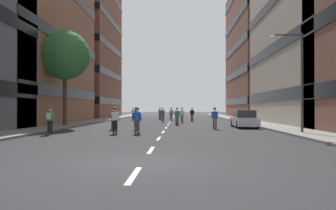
{
  "coord_description": "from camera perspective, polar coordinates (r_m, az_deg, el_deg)",
  "views": [
    {
      "loc": [
        1.17,
        -10.34,
        1.73
      ],
      "look_at": [
        0.0,
        22.58,
        2.01
      ],
      "focal_mm": 34.97,
      "sensor_mm": 36.0,
      "label": 1
    }
  ],
  "objects": [
    {
      "name": "skater_8",
      "position": [
        32.74,
        1.59,
        -1.8
      ],
      "size": [
        0.56,
        0.92,
        1.78
      ],
      "color": "brown",
      "rests_on": "ground_plane"
    },
    {
      "name": "skater_11",
      "position": [
        21.71,
        -5.37,
        -2.46
      ],
      "size": [
        0.56,
        0.92,
        1.78
      ],
      "color": "brown",
      "rests_on": "ground_plane"
    },
    {
      "name": "sidewalk_left",
      "position": [
        46.32,
        -11.29,
        -2.54
      ],
      "size": [
        2.94,
        84.82,
        0.14
      ],
      "primitive_type": "cube",
      "color": "gray",
      "rests_on": "ground_plane"
    },
    {
      "name": "skater_2",
      "position": [
        50.77,
        -5.72,
        -1.34
      ],
      "size": [
        0.56,
        0.92,
        1.78
      ],
      "color": "brown",
      "rests_on": "ground_plane"
    },
    {
      "name": "skater_4",
      "position": [
        22.33,
        -19.9,
        -2.3
      ],
      "size": [
        0.53,
        0.9,
        1.78
      ],
      "color": "brown",
      "rests_on": "ground_plane"
    },
    {
      "name": "skater_9",
      "position": [
        41.55,
        4.23,
        -1.52
      ],
      "size": [
        0.57,
        0.92,
        1.78
      ],
      "color": "brown",
      "rests_on": "ground_plane"
    },
    {
      "name": "street_tree_near",
      "position": [
        32.2,
        -17.53,
        8.25
      ],
      "size": [
        4.6,
        4.6,
        8.8
      ],
      "color": "#4C3823",
      "rests_on": "sidewalk_left"
    },
    {
      "name": "ground_plane",
      "position": [
        41.24,
        0.41,
        -2.9
      ],
      "size": [
        185.07,
        185.07,
        0.0
      ],
      "primitive_type": "plane",
      "color": "#28282B"
    },
    {
      "name": "skater_7",
      "position": [
        40.5,
        -0.93,
        -1.55
      ],
      "size": [
        0.54,
        0.91,
        1.78
      ],
      "color": "brown",
      "rests_on": "ground_plane"
    },
    {
      "name": "streetlamp_right",
      "position": [
        23.17,
        21.46,
        5.51
      ],
      "size": [
        2.13,
        0.3,
        6.5
      ],
      "color": "#3F3F44",
      "rests_on": "sidewalk_right"
    },
    {
      "name": "skater_12",
      "position": [
        26.07,
        -9.52,
        -2.06
      ],
      "size": [
        0.55,
        0.91,
        1.78
      ],
      "color": "brown",
      "rests_on": "ground_plane"
    },
    {
      "name": "skater_6",
      "position": [
        38.05,
        2.45,
        -1.62
      ],
      "size": [
        0.53,
        0.9,
        1.78
      ],
      "color": "brown",
      "rests_on": "ground_plane"
    },
    {
      "name": "sidewalk_right",
      "position": [
        45.84,
        12.52,
        -2.56
      ],
      "size": [
        2.94,
        84.82,
        0.14
      ],
      "primitive_type": "cube",
      "color": "gray",
      "rests_on": "ground_plane"
    },
    {
      "name": "building_right_far",
      "position": [
        62.15,
        19.34,
        9.04
      ],
      "size": [
        17.04,
        22.55,
        23.8
      ],
      "color": "brown",
      "rests_on": "ground_plane"
    },
    {
      "name": "skater_10",
      "position": [
        48.72,
        -1.42,
        -1.37
      ],
      "size": [
        0.57,
        0.92,
        1.78
      ],
      "color": "brown",
      "rests_on": "ground_plane"
    },
    {
      "name": "parked_car_near",
      "position": [
        29.39,
        13.15,
        -2.49
      ],
      "size": [
        1.82,
        4.4,
        1.52
      ],
      "color": "silver",
      "rests_on": "ground_plane"
    },
    {
      "name": "skater_0",
      "position": [
        44.6,
        0.58,
        -1.41
      ],
      "size": [
        0.55,
        0.91,
        1.78
      ],
      "color": "brown",
      "rests_on": "ground_plane"
    },
    {
      "name": "lane_markings",
      "position": [
        43.39,
        0.49,
        -2.78
      ],
      "size": [
        0.16,
        72.2,
        0.01
      ],
      "color": "silver",
      "rests_on": "ground_plane"
    },
    {
      "name": "skater_5",
      "position": [
        26.75,
        8.15,
        -2.09
      ],
      "size": [
        0.55,
        0.91,
        1.78
      ],
      "color": "brown",
      "rests_on": "ground_plane"
    },
    {
      "name": "skater_1",
      "position": [
        25.56,
        -5.56,
        -2.09
      ],
      "size": [
        0.56,
        0.92,
        1.78
      ],
      "color": "brown",
      "rests_on": "ground_plane"
    },
    {
      "name": "building_left_far",
      "position": [
        63.33,
        -17.33,
        11.16
      ],
      "size": [
        17.04,
        19.02,
        28.83
      ],
      "color": "brown",
      "rests_on": "ground_plane"
    },
    {
      "name": "skater_13",
      "position": [
        45.84,
        -6.08,
        -1.43
      ],
      "size": [
        0.56,
        0.92,
        1.78
      ],
      "color": "brown",
      "rests_on": "ground_plane"
    },
    {
      "name": "skater_3",
      "position": [
        21.99,
        -9.22,
        -2.43
      ],
      "size": [
        0.54,
        0.91,
        1.78
      ],
      "color": "brown",
      "rests_on": "ground_plane"
    }
  ]
}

